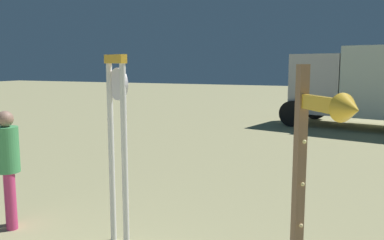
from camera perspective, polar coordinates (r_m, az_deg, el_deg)
name	(u,v)px	position (r m, az deg, el deg)	size (l,w,h in m)	color
standing_clock	(118,133)	(4.76, -10.54, -1.89)	(0.38, 0.25, 2.28)	silver
arrow_sign	(317,145)	(3.91, 17.38, -3.40)	(0.70, 0.86, 2.17)	#916C50
person_near_clock	(8,163)	(5.82, -24.73, -5.62)	(0.30, 0.30, 1.57)	#CA376C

